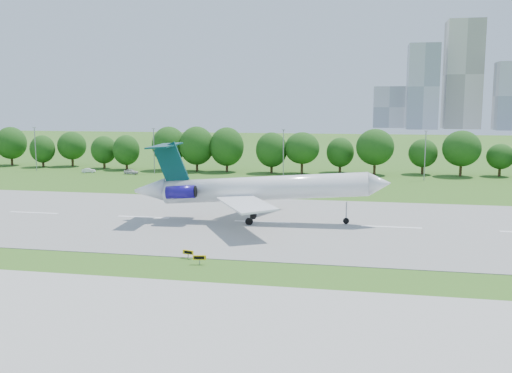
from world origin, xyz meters
The scene contains 10 objects.
ground centered at (0.00, 0.00, 0.00)m, with size 600.00×600.00×0.00m, color #2C5516.
runway centered at (0.00, 25.00, 0.04)m, with size 400.00×45.00×0.08m, color gray.
tree_line centered at (0.00, 92.00, 6.19)m, with size 288.40×8.40×10.40m.
light_poles centered at (-2.50, 82.00, 6.34)m, with size 175.90×0.25×12.19m.
skyline centered at (100.16, 390.61, 30.46)m, with size 127.00×52.00×80.00m.
airliner centered at (18.35, 24.86, 5.54)m, with size 40.93×29.70×12.67m.
taxi_sign_centre centered at (17.13, 0.04, 0.82)m, with size 1.59×0.45×1.11m.
taxi_sign_right centered at (15.00, 2.34, 0.76)m, with size 1.46×0.49×1.02m.
service_vehicle_a centered at (-38.54, 80.74, 0.60)m, with size 1.27×3.63×1.20m, color white.
service_vehicle_b centered at (-25.79, 79.88, 0.66)m, with size 1.56×3.87×1.32m, color silver.
Camera 1 is at (36.04, -62.21, 18.66)m, focal length 40.00 mm.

